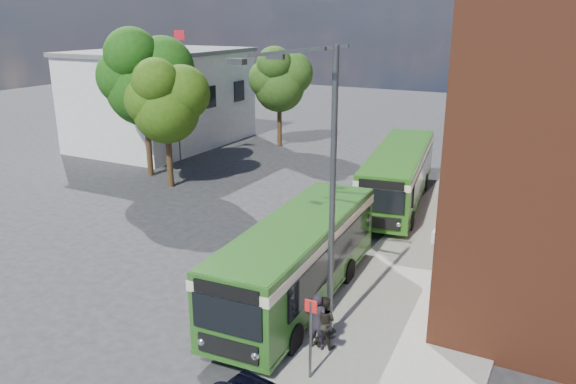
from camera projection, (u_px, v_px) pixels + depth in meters
The scene contains 14 objects.
ground at pixel (227, 280), 21.68m from camera, with size 120.00×120.00×0.00m, color #262629.
pavement at pixel (456, 241), 25.26m from camera, with size 6.00×48.00×0.15m, color gray.
kerb_line at pixel (390, 230), 26.65m from camera, with size 0.12×48.00×0.01m, color beige.
white_building at pixel (162, 98), 43.81m from camera, with size 9.40×13.40×7.30m.
flagpole at pixel (177, 93), 36.73m from camera, with size 0.95×0.10×9.00m.
street_lamp at pixel (321, 193), 16.39m from camera, with size 2.96×2.38×9.00m.
bus_stop_sign at pixel (311, 334), 15.18m from camera, with size 0.35×0.08×2.52m.
bus_front at pixel (298, 254), 19.48m from camera, with size 3.18×10.03×3.02m.
bus_rear at pixel (399, 171), 29.95m from camera, with size 4.39×11.85×3.02m.
pedestrian_a at pixel (317, 321), 16.69m from camera, with size 0.66×0.44×1.82m, color black.
pedestrian_b at pixel (323, 322), 16.84m from camera, with size 0.79×0.62×1.63m, color black.
tree_left at pixel (166, 100), 31.98m from camera, with size 4.50×4.28×7.59m.
tree_mid at pixel (144, 76), 34.01m from camera, with size 5.45×5.18×9.20m.
tree_right at pixel (280, 79), 42.49m from camera, with size 4.54×4.32×7.67m.
Camera 1 is at (11.31, -16.26, 9.72)m, focal length 35.00 mm.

